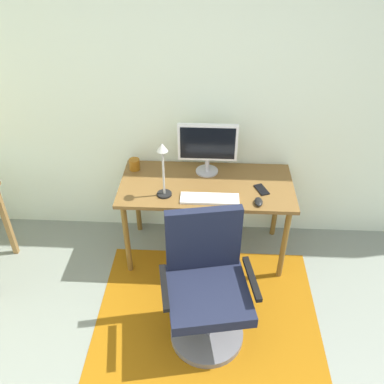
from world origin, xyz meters
name	(u,v)px	position (x,y,z in m)	size (l,w,h in m)	color
wall_back	(219,92)	(0.00, 2.20, 1.30)	(6.00, 0.10, 2.60)	silver
area_rug	(207,324)	(-0.04, 1.05, 0.00)	(1.62, 1.48, 0.01)	#8F550B
desk	(206,192)	(-0.07, 1.81, 0.63)	(1.34, 0.63, 0.71)	brown
monitor	(208,145)	(-0.08, 1.99, 0.96)	(0.46, 0.18, 0.42)	#B2B2B7
keyboard	(210,199)	(-0.05, 1.61, 0.72)	(0.43, 0.13, 0.02)	white
computer_mouse	(259,202)	(0.31, 1.58, 0.73)	(0.06, 0.10, 0.03)	black
coffee_cup	(135,164)	(-0.66, 2.00, 0.76)	(0.09, 0.09, 0.09)	#8E5312
cell_phone	(262,190)	(0.34, 1.75, 0.71)	(0.07, 0.14, 0.01)	black
desk_lamp	(163,164)	(-0.39, 1.66, 0.98)	(0.11, 0.11, 0.44)	black
office_chair	(207,290)	(-0.05, 1.02, 0.41)	(0.65, 0.60, 0.96)	slate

